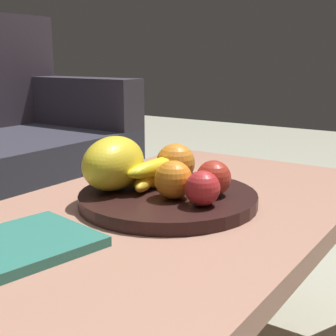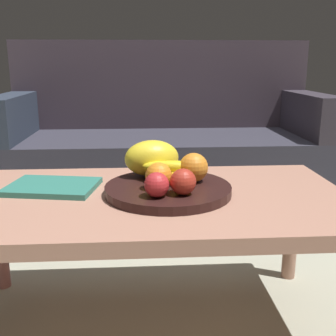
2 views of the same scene
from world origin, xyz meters
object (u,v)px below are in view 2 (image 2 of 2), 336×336
fruit_bowl (168,189)px  melon_large_front (152,158)px  couch (163,150)px  apple_left (157,185)px  apple_front (183,182)px  banana_bunch (170,172)px  magazine (53,187)px  coffee_table (149,210)px  orange_left (194,167)px  orange_front (159,176)px

fruit_bowl → melon_large_front: melon_large_front is taller
couch → apple_left: 1.25m
fruit_bowl → apple_front: (0.03, -0.08, 0.05)m
banana_bunch → magazine: 0.35m
couch → melon_large_front: (-0.09, -1.04, 0.20)m
coffee_table → fruit_bowl: (0.05, 0.01, 0.06)m
fruit_bowl → banana_bunch: bearing=78.4°
coffee_table → melon_large_front: bearing=84.0°
couch → melon_large_front: bearing=-94.9°
apple_left → fruit_bowl: bearing=70.4°
orange_left → melon_large_front: bearing=148.6°
fruit_bowl → apple_front: 0.10m
melon_large_front → orange_front: bearing=-83.8°
melon_large_front → coffee_table: bearing=-96.0°
fruit_bowl → orange_left: (0.08, 0.03, 0.05)m
orange_left → magazine: 0.41m
orange_left → apple_left: size_ratio=1.30×
fruit_bowl → orange_left: bearing=23.0°
couch → fruit_bowl: size_ratio=4.79×
apple_front → banana_bunch: bearing=101.1°
melon_large_front → apple_left: 0.20m
melon_large_front → banana_bunch: 0.08m
orange_front → magazine: (-0.31, 0.09, -0.05)m
couch → magazine: 1.15m
couch → melon_large_front: size_ratio=10.33×
melon_large_front → banana_bunch: (0.05, -0.06, -0.03)m
couch → apple_left: size_ratio=26.26×
coffee_table → orange_front: (0.03, -0.03, 0.11)m
coffee_table → apple_left: 0.14m
coffee_table → couch: 1.15m
orange_left → coffee_table: bearing=-163.6°
orange_left → magazine: orange_left is taller
melon_large_front → orange_left: bearing=-31.4°
melon_large_front → couch: bearing=85.1°
fruit_bowl → orange_left: 0.10m
couch → orange_left: bearing=-88.5°
orange_left → magazine: (-0.41, 0.03, -0.06)m
apple_front → magazine: apple_front is taller
apple_left → banana_bunch: (0.04, 0.14, -0.00)m
melon_large_front → orange_left: 0.14m
fruit_bowl → orange_left: size_ratio=4.23×
orange_front → orange_left: size_ratio=0.87×
orange_front → orange_left: 0.12m
coffee_table → fruit_bowl: bearing=6.2°
coffee_table → couch: (0.10, 1.14, -0.07)m
orange_front → orange_left: orange_left is taller
melon_large_front → magazine: 0.30m
couch → apple_left: bearing=-93.8°
coffee_table → orange_left: (0.13, 0.04, 0.11)m
apple_left → magazine: (-0.30, 0.16, -0.05)m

